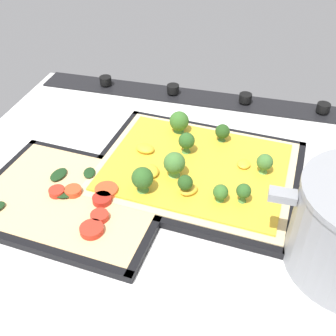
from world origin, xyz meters
TOP-DOWN VIEW (x-y plane):
  - ground_plane at (0.00, 0.00)cm, footprint 83.05×67.10cm
  - stove_control_panel at (0.00, -30.05)cm, footprint 79.73×7.00cm
  - baking_tray_front at (-2.53, -3.53)cm, footprint 37.79×31.28cm
  - broccoli_pizza at (-2.21, -3.41)cm, footprint 35.21×28.70cm
  - baking_tray_back at (15.42, 8.62)cm, footprint 32.49×25.21cm
  - veggie_pizza_back at (15.14, 8.72)cm, footprint 29.90×22.63cm

SIDE VIEW (x-z plane):
  - ground_plane at x=0.00cm, z-range -3.00..0.00cm
  - baking_tray_front at x=-2.53cm, z-range -0.29..1.01cm
  - baking_tray_back at x=15.42cm, z-range -0.27..1.03cm
  - stove_control_panel at x=0.00cm, z-range -0.75..1.85cm
  - veggie_pizza_back at x=15.14cm, z-range 0.12..2.02cm
  - broccoli_pizza at x=-2.21cm, z-range -1.16..4.70cm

